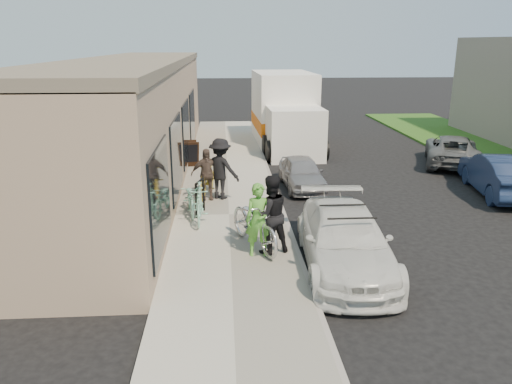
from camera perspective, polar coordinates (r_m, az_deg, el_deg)
name	(u,v)px	position (r m, az deg, el deg)	size (l,w,h in m)	color
ground	(320,262)	(11.45, 7.29, -8.00)	(120.00, 120.00, 0.00)	black
sidewalk	(229,217)	(14.00, -3.10, -2.84)	(3.00, 34.00, 0.15)	#B1AEA0
curb	(284,216)	(14.10, 3.22, -2.74)	(0.12, 34.00, 0.13)	gray
storefront	(136,119)	(18.63, -13.54, 8.16)	(3.60, 20.00, 4.22)	tan
bike_rack	(200,194)	(13.89, -6.44, -0.20)	(0.24, 0.67, 0.98)	black
sandwich_board	(191,154)	(19.41, -7.49, 4.38)	(0.71, 0.72, 0.97)	black
sedan_white	(345,240)	(11.03, 10.13, -5.44)	(2.10, 4.58, 1.34)	white
sedan_silver	(302,173)	(16.92, 5.25, 2.21)	(1.26, 3.14, 1.07)	gray
moving_truck	(285,114)	(23.79, 3.33, 8.87)	(2.82, 7.00, 3.40)	white
far_car_blue	(500,174)	(17.89, 26.11, 1.84)	(1.45, 4.16, 1.37)	#172545
far_car_gray	(452,150)	(21.66, 21.50, 4.49)	(1.97, 4.27, 1.19)	#545759
tandem_bike	(255,223)	(11.60, -0.14, -3.56)	(0.78, 2.24, 1.18)	#BDBDBF
woman_rider	(259,220)	(11.08, 0.34, -3.22)	(0.61, 0.40, 1.67)	#55A737
man_standing	(270,214)	(11.21, 1.62, -2.57)	(0.88, 0.69, 1.82)	black
cruiser_bike_a	(199,203)	(13.35, -6.48, -1.29)	(0.47, 1.67, 1.01)	#90D7BC
cruiser_bike_b	(191,198)	(14.02, -7.44, -0.72)	(0.58, 1.67, 0.88)	#90D7BC
cruiser_bike_c	(207,178)	(15.58, -5.65, 1.57)	(0.52, 1.85, 1.11)	gold
bystander_a	(221,169)	(15.17, -4.08, 2.66)	(1.20, 0.69, 1.86)	black
bystander_b	(206,174)	(15.14, -5.71, 2.04)	(0.93, 0.39, 1.58)	brown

